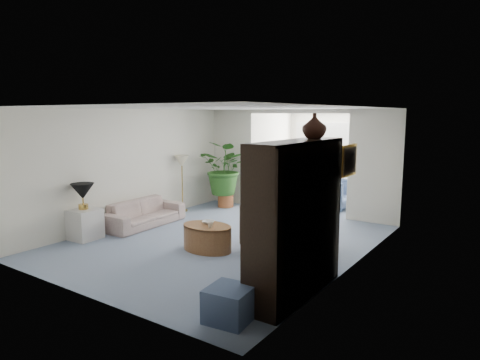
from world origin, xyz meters
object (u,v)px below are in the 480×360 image
Objects in this scene: sunroom_chair_maroon at (285,190)px; ottoman at (230,304)px; plant_pot at (226,201)px; floor_lamp at (182,161)px; framed_picture at (349,160)px; wingback_chair at (274,225)px; sofa at (144,213)px; entertainment_cabinet at (296,219)px; table_lamp at (83,191)px; coffee_table at (207,238)px; side_table_dark at (317,234)px; sunroom_chair_blue at (337,194)px; end_table at (84,224)px; sunroom_table at (321,191)px; coffee_bowl at (208,222)px; coffee_cup at (210,225)px; cabinet_urn at (314,126)px.

ottoman is at bearing 33.99° from sunroom_chair_maroon.
plant_pot is at bearing 126.77° from ottoman.
sunroom_chair_maroon is at bearing 58.40° from floor_lamp.
framed_picture is 0.54× the size of wingback_chair.
entertainment_cabinet is at bearing -109.54° from sofa.
wingback_chair is at bearing 25.94° from table_lamp.
side_table_dark is (1.60, 1.09, 0.06)m from coffee_table.
table_lamp is at bearing 161.53° from sunroom_chair_blue.
end_table is at bearing 0.00° from table_lamp.
table_lamp is at bearing -97.83° from plant_pot.
sunroom_chair_blue reaches higher than sunroom_table.
ottoman is 0.69× the size of sunroom_chair_maroon.
end_table is 6.10m from sunroom_chair_blue.
framed_picture reaches higher than sunroom_chair_maroon.
ottoman is at bearing -46.36° from coffee_bowl.
table_lamp is at bearing 169.37° from sofa.
table_lamp reaches higher than coffee_cup.
side_table_dark is 2.45m from cabinet_urn.
wingback_chair reaches higher than ottoman.
sofa is 2.54m from plant_pot.
floor_lamp is 3.65m from wingback_chair.
sunroom_chair_blue is (0.45, 4.62, -0.12)m from coffee_cup.
sofa reaches higher than plant_pot.
sunroom_chair_blue reaches higher than coffee_cup.
cabinet_urn is (1.99, -0.20, 1.73)m from coffee_cup.
sunroom_chair_maroon is (-3.04, 5.32, -0.70)m from entertainment_cabinet.
sunroom_chair_blue is at bearing 113.54° from framed_picture.
entertainment_cabinet is at bearing 40.45° from sunroom_chair_maroon.
coffee_table is at bearing -40.17° from floor_lamp.
end_table is 0.28× the size of entertainment_cabinet.
side_table_dark is at bearing 31.00° from coffee_bowl.
cabinet_urn is 6.01m from sunroom_chair_maroon.
plant_pot is at bearing 121.13° from coffee_table.
framed_picture is at bearing -31.66° from plant_pot.
wingback_chair is at bearing 49.83° from coffee_cup.
end_table is 0.81× the size of sunroom_chair_maroon.
end_table is 1.11× the size of sunroom_table.
side_table_dark reaches higher than ottoman.
sunroom_table is (-2.01, 7.18, 0.06)m from ottoman.
floor_lamp reaches higher than coffee_table.
cabinet_urn is at bearing 6.35° from table_lamp.
coffee_bowl is 2.11× the size of coffee_cup.
plant_pot is at bearing 60.25° from floor_lamp.
coffee_bowl is (2.13, -0.45, 0.20)m from sofa.
table_lamp reaches higher than ottoman.
sunroom_table is at bearing 54.82° from floor_lamp.
ottoman is (4.24, -1.10, -0.09)m from end_table.
framed_picture is at bearing 73.19° from cabinet_urn.
sunroom_chair_blue is (0.60, 4.52, 0.15)m from coffee_table.
floor_lamp reaches higher than sofa.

